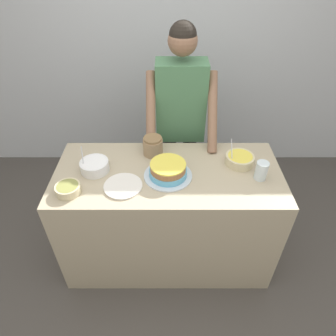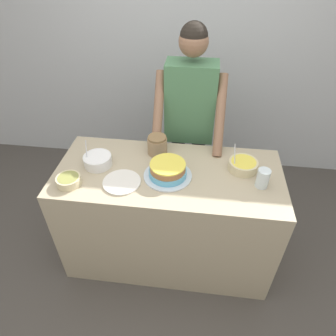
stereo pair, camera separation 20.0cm
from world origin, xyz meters
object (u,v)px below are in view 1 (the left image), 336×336
object	(u,v)px
cake	(168,170)
person_baker	(180,112)
frosting_bowl_white	(94,166)
frosting_bowl_olive	(68,189)
stoneware_jar	(153,146)
ceramic_plate	(123,186)
frosting_bowl_yellow	(239,159)
drinking_glass	(261,170)

from	to	relation	value
cake	person_baker	bearing A→B (deg)	80.68
person_baker	frosting_bowl_white	xyz separation A→B (m)	(-0.61, -0.55, -0.11)
frosting_bowl_olive	stoneware_jar	size ratio (longest dim) A/B	1.10
ceramic_plate	stoneware_jar	distance (m)	0.41
frosting_bowl_olive	frosting_bowl_yellow	world-z (taller)	frosting_bowl_yellow
ceramic_plate	frosting_bowl_yellow	bearing A→B (deg)	17.01
frosting_bowl_yellow	stoneware_jar	distance (m)	0.63
drinking_glass	ceramic_plate	bearing A→B (deg)	-174.67
drinking_glass	frosting_bowl_olive	bearing A→B (deg)	-173.68
frosting_bowl_olive	stoneware_jar	world-z (taller)	stoneware_jar
frosting_bowl_yellow	stoneware_jar	size ratio (longest dim) A/B	1.39
person_baker	frosting_bowl_white	world-z (taller)	person_baker
frosting_bowl_olive	ceramic_plate	bearing A→B (deg)	8.95
cake	ceramic_plate	size ratio (longest dim) A/B	1.30
frosting_bowl_white	stoneware_jar	distance (m)	0.44
frosting_bowl_olive	drinking_glass	distance (m)	1.26
drinking_glass	stoneware_jar	xyz separation A→B (m)	(-0.73, 0.28, 0.00)
ceramic_plate	stoneware_jar	bearing A→B (deg)	63.41
cake	drinking_glass	world-z (taller)	drinking_glass
frosting_bowl_olive	drinking_glass	size ratio (longest dim) A/B	1.22
ceramic_plate	stoneware_jar	xyz separation A→B (m)	(0.18, 0.36, 0.06)
drinking_glass	person_baker	bearing A→B (deg)	129.48
person_baker	frosting_bowl_yellow	xyz separation A→B (m)	(0.41, -0.47, -0.12)
drinking_glass	cake	bearing A→B (deg)	177.97
person_baker	stoneware_jar	distance (m)	0.42
frosting_bowl_olive	frosting_bowl_yellow	xyz separation A→B (m)	(1.14, 0.30, 0.01)
ceramic_plate	cake	bearing A→B (deg)	19.88
cake	frosting_bowl_white	xyz separation A→B (m)	(-0.51, 0.06, -0.01)
frosting_bowl_olive	person_baker	bearing A→B (deg)	46.18
cake	stoneware_jar	xyz separation A→B (m)	(-0.11, 0.26, 0.02)
stoneware_jar	ceramic_plate	bearing A→B (deg)	-116.59
person_baker	frosting_bowl_yellow	world-z (taller)	person_baker
person_baker	cake	distance (m)	0.62
person_baker	frosting_bowl_white	distance (m)	0.82
ceramic_plate	person_baker	bearing A→B (deg)	60.99
cake	drinking_glass	size ratio (longest dim) A/B	2.52
frosting_bowl_yellow	drinking_glass	distance (m)	0.20
frosting_bowl_olive	stoneware_jar	bearing A→B (deg)	38.67
stoneware_jar	frosting_bowl_white	bearing A→B (deg)	-153.27
cake	frosting_bowl_olive	xyz separation A→B (m)	(-0.63, -0.16, -0.02)
person_baker	frosting_bowl_olive	xyz separation A→B (m)	(-0.73, -0.76, -0.12)
person_baker	cake	bearing A→B (deg)	-99.32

